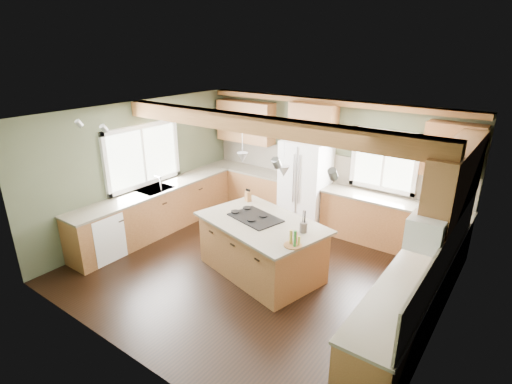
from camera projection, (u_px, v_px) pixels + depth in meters
The scene contains 37 objects.
floor at pixel (256, 271), 6.74m from camera, with size 5.60×5.60×0.00m, color black.
ceiling at pixel (257, 116), 5.82m from camera, with size 5.60×5.60×0.00m, color silver.
wall_back at pixel (328, 163), 8.17m from camera, with size 5.60×5.60×0.00m, color #444B35.
wall_left at pixel (141, 168), 7.82m from camera, with size 5.00×5.00×0.00m, color #444B35.
wall_right at pixel (447, 250), 4.74m from camera, with size 5.00×5.00×0.00m, color #444B35.
ceiling_beam at pixel (258, 125), 5.90m from camera, with size 5.55×0.26×0.26m, color brown.
soffit_trim at pixel (330, 102), 7.66m from camera, with size 5.55×0.20×0.10m, color brown.
backsplash_back at pixel (328, 167), 8.19m from camera, with size 5.58×0.03×0.58m, color brown.
backsplash_right at pixel (445, 255), 4.81m from camera, with size 0.03×3.70×0.58m, color brown.
base_cab_back_left at pixel (250, 189), 9.23m from camera, with size 2.02×0.60×0.88m, color brown.
counter_back_left at pixel (250, 170), 9.07m from camera, with size 2.06×0.64×0.04m, color #4F483A.
base_cab_back_right at pixel (390, 224), 7.43m from camera, with size 2.62×0.60×0.88m, color brown.
counter_back_right at pixel (393, 201), 7.26m from camera, with size 2.66×0.64×0.04m, color #4F483A.
base_cab_left at pixel (157, 211), 8.00m from camera, with size 0.60×3.70×0.88m, color brown.
counter_left at pixel (155, 190), 7.83m from camera, with size 0.64×3.74×0.04m, color #4F483A.
base_cab_right at pixel (412, 300), 5.24m from camera, with size 0.60×3.70×0.88m, color brown.
counter_right at pixel (417, 270), 5.08m from camera, with size 0.64×3.74×0.04m, color #4F483A.
upper_cab_back_left at pixel (246, 122), 8.91m from camera, with size 1.40×0.35×0.90m, color brown.
upper_cab_over_fridge at pixel (313, 121), 7.90m from camera, with size 0.96×0.35×0.70m, color brown.
upper_cab_right at pixel (456, 176), 5.28m from camera, with size 0.35×2.20×0.90m, color brown.
upper_cab_back_corner at pixel (453, 151), 6.54m from camera, with size 0.90×0.35×0.90m, color brown.
window_left at pixel (143, 155), 7.76m from camera, with size 0.04×1.60×1.05m, color white.
window_back at pixel (384, 160), 7.43m from camera, with size 1.10×0.04×1.00m, color white.
sink at pixel (155, 189), 7.83m from camera, with size 0.50×0.65×0.03m, color #262628.
faucet at pixel (161, 184), 7.68m from camera, with size 0.02×0.02×0.28m, color #B2B2B7.
dishwasher at pixel (100, 236), 7.01m from camera, with size 0.60×0.60×0.84m, color white.
oven at pixel (376, 360), 4.27m from camera, with size 0.60×0.72×0.84m, color white.
microwave at pixel (430, 228), 4.73m from camera, with size 0.40×0.70×0.38m, color white.
pendant_left at pixel (243, 157), 6.41m from camera, with size 0.18×0.18×0.16m, color #B2B2B7.
pendant_right at pixel (284, 171), 5.72m from camera, with size 0.18×0.18×0.16m, color #B2B2B7.
refrigerator at pixel (305, 183), 8.19m from camera, with size 0.90×0.74×1.80m, color white.
island at pixel (261, 248), 6.57m from camera, with size 1.91×1.17×0.88m, color olive.
island_top at pixel (262, 222), 6.41m from camera, with size 2.04×1.30×0.04m, color #4F483A.
cooktop at pixel (255, 218), 6.51m from camera, with size 0.83×0.55×0.02m, color black.
knife_block at pixel (248, 196), 7.19m from camera, with size 0.11×0.08×0.19m, color brown.
utensil_crock at pixel (303, 227), 6.02m from camera, with size 0.12×0.12×0.16m, color #382F2C.
bottle_tray at pixel (293, 238), 5.59m from camera, with size 0.26×0.26×0.24m, color brown, non-canonical shape.
Camera 1 is at (3.43, -4.72, 3.62)m, focal length 28.00 mm.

